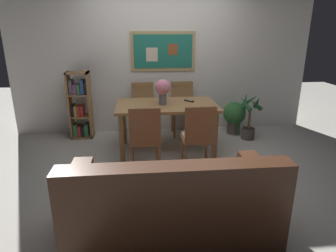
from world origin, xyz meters
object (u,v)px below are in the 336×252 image
at_px(dining_chair_near_right, 198,133).
at_px(dining_chair_far_right, 182,104).
at_px(dining_chair_far_left, 143,105).
at_px(flower_vase, 163,89).
at_px(potted_ivy, 234,116).
at_px(potted_palm, 249,119).
at_px(bookshelf, 80,107).
at_px(tv_remote, 189,101).
at_px(dining_table, 167,110).
at_px(dining_chair_near_left, 145,135).
at_px(leather_couch, 172,207).

xyz_separation_m(dining_chair_near_right, dining_chair_far_right, (0.01, 1.52, 0.00)).
height_order(dining_chair_far_left, flower_vase, flower_vase).
distance_m(dining_chair_far_right, potted_ivy, 0.94).
xyz_separation_m(dining_chair_near_right, dining_chair_far_left, (-0.68, 1.51, 0.00)).
bearing_deg(flower_vase, potted_palm, 13.83).
relative_size(dining_chair_near_right, flower_vase, 2.48).
xyz_separation_m(bookshelf, flower_vase, (1.34, -0.73, 0.42)).
xyz_separation_m(flower_vase, tv_remote, (0.41, 0.13, -0.22)).
bearing_deg(potted_ivy, tv_remote, -150.06).
bearing_deg(bookshelf, dining_chair_far_left, 1.03).
bearing_deg(dining_table, bookshelf, 152.50).
relative_size(dining_chair_near_right, potted_palm, 1.14).
height_order(dining_chair_near_left, flower_vase, flower_vase).
xyz_separation_m(leather_couch, bookshelf, (-1.26, 2.73, 0.23)).
bearing_deg(tv_remote, bookshelf, 160.93).
distance_m(leather_couch, tv_remote, 2.22).
height_order(flower_vase, tv_remote, flower_vase).
height_order(potted_ivy, tv_remote, tv_remote).
bearing_deg(bookshelf, tv_remote, -19.07).
bearing_deg(leather_couch, bookshelf, 114.85).
relative_size(potted_palm, flower_vase, 2.18).
xyz_separation_m(dining_chair_far_left, potted_palm, (1.76, -0.39, -0.18)).
bearing_deg(dining_chair_near_left, dining_table, 65.46).
bearing_deg(dining_chair_near_right, potted_ivy, 56.59).
bearing_deg(dining_chair_far_right, dining_chair_near_right, -90.55).
distance_m(dining_chair_far_right, dining_chair_near_left, 1.67).
bearing_deg(leather_couch, dining_chair_far_right, 79.98).
bearing_deg(tv_remote, dining_chair_far_left, 138.04).
xyz_separation_m(leather_couch, potted_ivy, (1.40, 2.64, 0.02)).
bearing_deg(potted_ivy, dining_chair_near_left, -138.85).
height_order(leather_couch, potted_ivy, leather_couch).
height_order(bookshelf, tv_remote, bookshelf).
xyz_separation_m(dining_chair_far_right, tv_remote, (0.01, -0.64, 0.21)).
bearing_deg(dining_chair_near_right, potted_palm, 45.75).
bearing_deg(tv_remote, potted_ivy, 29.94).
relative_size(dining_chair_near_left, flower_vase, 2.48).
relative_size(dining_chair_far_right, potted_palm, 1.14).
bearing_deg(bookshelf, leather_couch, -65.15).
height_order(dining_chair_near_right, potted_palm, dining_chair_near_right).
distance_m(dining_chair_near_left, leather_couch, 1.28).
bearing_deg(potted_palm, dining_table, -165.78).
relative_size(leather_couch, potted_palm, 2.26).
bearing_deg(leather_couch, dining_chair_near_left, 99.30).
bearing_deg(bookshelf, dining_chair_near_right, -40.59).
distance_m(dining_chair_near_right, dining_chair_far_right, 1.52).
height_order(leather_couch, bookshelf, bookshelf).
bearing_deg(dining_chair_near_right, dining_chair_near_left, 179.76).
bearing_deg(dining_chair_far_right, dining_chair_near_left, -114.50).
bearing_deg(bookshelf, potted_palm, -7.49).
relative_size(dining_table, potted_ivy, 2.44).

